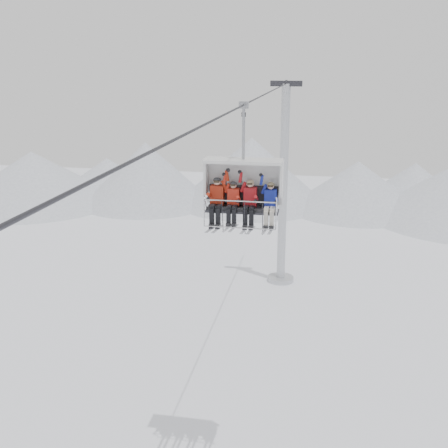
% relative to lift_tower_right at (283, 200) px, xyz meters
% --- Properties ---
extents(ridgeline, '(72.00, 21.00, 7.00)m').
position_rel_lift_tower_right_xyz_m(ridgeline, '(-1.58, 20.05, -2.94)').
color(ridgeline, silver).
rests_on(ridgeline, ground).
extents(lift_tower_right, '(2.00, 1.80, 13.48)m').
position_rel_lift_tower_right_xyz_m(lift_tower_right, '(0.00, 0.00, 0.00)').
color(lift_tower_right, '#B0B3B8').
rests_on(lift_tower_right, ground).
extents(haul_cable, '(0.06, 50.00, 0.06)m').
position_rel_lift_tower_right_xyz_m(haul_cable, '(0.00, -22.00, 7.52)').
color(haul_cable, '#2A2A2F').
rests_on(haul_cable, lift_tower_left).
extents(chairlift_carrier, '(2.56, 1.17, 3.98)m').
position_rel_lift_tower_right_xyz_m(chairlift_carrier, '(0.00, -18.36, 4.93)').
color(chairlift_carrier, black).
rests_on(chairlift_carrier, haul_cable).
extents(skier_far_left, '(0.44, 1.69, 1.73)m').
position_rel_lift_tower_right_xyz_m(skier_far_left, '(-0.85, -18.66, 4.46)').
color(skier_far_left, '#A72511').
rests_on(skier_far_left, chairlift_carrier).
extents(skier_center_left, '(0.39, 1.69, 1.55)m').
position_rel_lift_tower_right_xyz_m(skier_center_left, '(-0.30, -18.68, 4.41)').
color(skier_center_left, red).
rests_on(skier_center_left, chairlift_carrier).
extents(skier_center_right, '(0.42, 1.69, 1.67)m').
position_rel_lift_tower_right_xyz_m(skier_center_right, '(0.26, -18.67, 4.44)').
color(skier_center_right, '#A4151B').
rests_on(skier_center_right, chairlift_carrier).
extents(skier_far_right, '(0.40, 1.69, 1.58)m').
position_rel_lift_tower_right_xyz_m(skier_far_right, '(0.93, -18.67, 4.42)').
color(skier_far_right, '#172595').
rests_on(skier_far_right, chairlift_carrier).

